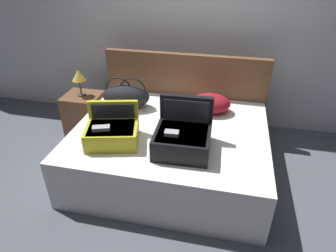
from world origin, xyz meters
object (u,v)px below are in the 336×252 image
(bed, at_px, (170,150))
(pillow_near_headboard, at_px, (210,103))
(table_lamp, at_px, (79,76))
(duffel_bag, at_px, (126,96))
(hard_case_medium, at_px, (112,132))
(nightstand, at_px, (85,114))
(hard_case_large, at_px, (183,137))

(bed, xyz_separation_m, pillow_near_headboard, (0.34, 0.45, 0.37))
(table_lamp, bearing_deg, duffel_bag, -15.88)
(bed, height_order, hard_case_medium, hard_case_medium)
(duffel_bag, distance_m, pillow_near_headboard, 0.93)
(table_lamp, bearing_deg, nightstand, 0.00)
(hard_case_medium, xyz_separation_m, nightstand, (-0.76, 0.88, -0.37))
(nightstand, bearing_deg, bed, -23.56)
(duffel_bag, relative_size, pillow_near_headboard, 1.27)
(bed, distance_m, hard_case_large, 0.53)
(nightstand, bearing_deg, pillow_near_headboard, -3.32)
(bed, xyz_separation_m, hard_case_large, (0.18, -0.31, 0.39))
(hard_case_large, bearing_deg, nightstand, 147.14)
(hard_case_medium, xyz_separation_m, pillow_near_headboard, (0.82, 0.78, -0.00))
(hard_case_medium, height_order, pillow_near_headboard, hard_case_medium)
(hard_case_large, relative_size, duffel_bag, 0.90)
(duffel_bag, xyz_separation_m, nightstand, (-0.65, 0.19, -0.41))
(nightstand, bearing_deg, table_lamp, 0.00)
(bed, bearing_deg, pillow_near_headboard, 52.35)
(duffel_bag, bearing_deg, pillow_near_headboard, 5.79)
(hard_case_medium, bearing_deg, pillow_near_headboard, 29.70)
(pillow_near_headboard, bearing_deg, table_lamp, 176.68)
(pillow_near_headboard, height_order, table_lamp, table_lamp)
(hard_case_medium, bearing_deg, duffel_bag, 84.82)
(pillow_near_headboard, distance_m, table_lamp, 1.59)
(duffel_bag, bearing_deg, table_lamp, 164.12)
(hard_case_large, xyz_separation_m, nightstand, (-1.41, 0.85, -0.39))
(hard_case_large, height_order, pillow_near_headboard, hard_case_large)
(bed, xyz_separation_m, duffel_bag, (-0.58, 0.35, 0.40))
(pillow_near_headboard, bearing_deg, nightstand, 176.68)
(hard_case_medium, xyz_separation_m, table_lamp, (-0.76, 0.88, 0.14))
(table_lamp, bearing_deg, hard_case_large, -31.00)
(bed, xyz_separation_m, table_lamp, (-1.23, 0.54, 0.51))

